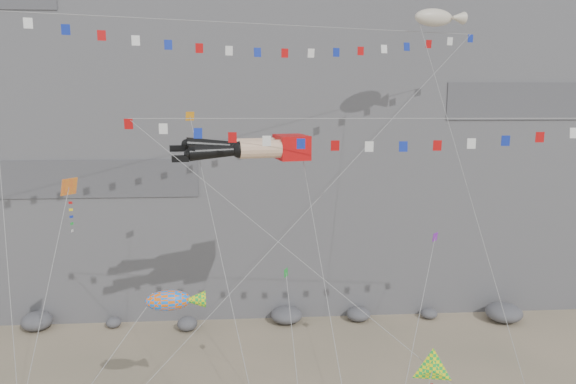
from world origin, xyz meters
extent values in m
cube|color=slate|center=(0.00, 32.00, 25.00)|extent=(80.00, 28.00, 50.00)
cube|color=red|center=(-0.46, 6.14, 15.57)|extent=(2.16, 2.66, 1.40)
cylinder|color=#E1B28C|center=(-2.32, 5.04, 15.57)|extent=(2.52, 1.48, 1.03)
sphere|color=black|center=(-3.48, 4.81, 15.57)|extent=(0.95, 0.95, 0.95)
cone|color=black|center=(-4.85, 4.53, 15.49)|extent=(2.94, 1.41, 0.96)
cube|color=black|center=(-6.69, 4.15, 15.17)|extent=(0.98, 0.58, 0.34)
cylinder|color=#E1B28C|center=(-2.60, 6.41, 15.57)|extent=(2.52, 1.48, 1.03)
sphere|color=black|center=(-3.76, 6.18, 15.57)|extent=(0.95, 0.95, 0.95)
cone|color=black|center=(-5.13, 5.90, 15.70)|extent=(2.96, 1.41, 1.03)
cube|color=black|center=(-6.97, 5.52, 15.60)|extent=(0.98, 0.58, 0.34)
cylinder|color=gray|center=(0.68, -0.40, 7.81)|extent=(0.03, 0.03, 20.42)
cylinder|color=gray|center=(-7.34, 2.66, 11.42)|extent=(0.03, 0.03, 28.32)
cylinder|color=gray|center=(8.32, -0.23, 8.72)|extent=(0.03, 0.03, 19.91)
cylinder|color=gray|center=(-13.58, 0.51, 6.86)|extent=(0.03, 0.03, 15.74)
cylinder|color=gray|center=(10.95, 5.31, 11.85)|extent=(0.03, 0.03, 26.93)
cylinder|color=gray|center=(-4.05, 0.58, 8.70)|extent=(0.03, 0.03, 21.96)
cylinder|color=gray|center=(5.00, -0.72, 5.18)|extent=(0.03, 0.03, 16.33)
camera|label=1|loc=(-3.01, -26.55, 18.78)|focal=35.00mm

